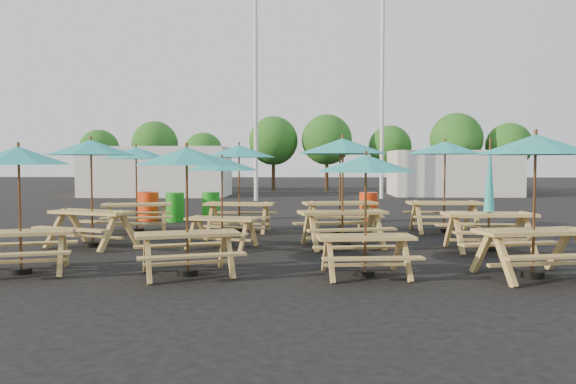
{
  "coord_description": "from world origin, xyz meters",
  "views": [
    {
      "loc": [
        0.49,
        -13.88,
        1.91
      ],
      "look_at": [
        0.0,
        1.5,
        1.1
      ],
      "focal_mm": 35.0,
      "sensor_mm": 36.0,
      "label": 1
    }
  ],
  "objects_px": {
    "picnic_unit_8": "(340,154)",
    "picnic_unit_1": "(91,155)",
    "waste_bin_0": "(145,206)",
    "picnic_unit_7": "(343,154)",
    "waste_bin_1": "(150,207)",
    "picnic_unit_6": "(366,172)",
    "picnic_unit_10": "(489,204)",
    "picnic_unit_3": "(187,165)",
    "picnic_unit_9": "(535,154)",
    "picnic_unit_4": "(222,170)",
    "picnic_unit_5": "(239,157)",
    "waste_bin_3": "(211,206)",
    "picnic_unit_2": "(136,159)",
    "waste_bin_4": "(368,207)",
    "picnic_unit_11": "(445,154)",
    "picnic_unit_0": "(19,164)",
    "waste_bin_2": "(175,207)"
  },
  "relations": [
    {
      "from": "picnic_unit_0",
      "to": "waste_bin_3",
      "type": "height_order",
      "value": "picnic_unit_0"
    },
    {
      "from": "waste_bin_1",
      "to": "picnic_unit_1",
      "type": "bearing_deg",
      "value": -87.21
    },
    {
      "from": "picnic_unit_5",
      "to": "picnic_unit_6",
      "type": "distance_m",
      "value": 6.58
    },
    {
      "from": "picnic_unit_1",
      "to": "waste_bin_3",
      "type": "xyz_separation_m",
      "value": [
        1.71,
        5.83,
        -1.61
      ]
    },
    {
      "from": "picnic_unit_3",
      "to": "waste_bin_4",
      "type": "height_order",
      "value": "picnic_unit_3"
    },
    {
      "from": "picnic_unit_1",
      "to": "picnic_unit_0",
      "type": "bearing_deg",
      "value": -70.89
    },
    {
      "from": "waste_bin_3",
      "to": "picnic_unit_7",
      "type": "bearing_deg",
      "value": -55.58
    },
    {
      "from": "picnic_unit_0",
      "to": "picnic_unit_8",
      "type": "height_order",
      "value": "picnic_unit_8"
    },
    {
      "from": "picnic_unit_8",
      "to": "picnic_unit_11",
      "type": "relative_size",
      "value": 1.0
    },
    {
      "from": "picnic_unit_1",
      "to": "waste_bin_3",
      "type": "distance_m",
      "value": 6.29
    },
    {
      "from": "picnic_unit_2",
      "to": "picnic_unit_7",
      "type": "distance_m",
      "value": 6.05
    },
    {
      "from": "picnic_unit_6",
      "to": "waste_bin_2",
      "type": "bearing_deg",
      "value": 115.09
    },
    {
      "from": "picnic_unit_8",
      "to": "waste_bin_0",
      "type": "bearing_deg",
      "value": 142.41
    },
    {
      "from": "picnic_unit_1",
      "to": "waste_bin_1",
      "type": "distance_m",
      "value": 5.87
    },
    {
      "from": "picnic_unit_8",
      "to": "waste_bin_0",
      "type": "relative_size",
      "value": 2.65
    },
    {
      "from": "waste_bin_3",
      "to": "picnic_unit_2",
      "type": "bearing_deg",
      "value": -115.43
    },
    {
      "from": "picnic_unit_9",
      "to": "picnic_unit_11",
      "type": "distance_m",
      "value": 6.09
    },
    {
      "from": "picnic_unit_10",
      "to": "picnic_unit_5",
      "type": "bearing_deg",
      "value": 150.21
    },
    {
      "from": "picnic_unit_10",
      "to": "picnic_unit_8",
      "type": "bearing_deg",
      "value": 133.11
    },
    {
      "from": "picnic_unit_1",
      "to": "waste_bin_2",
      "type": "relative_size",
      "value": 2.71
    },
    {
      "from": "picnic_unit_3",
      "to": "picnic_unit_9",
      "type": "distance_m",
      "value": 5.77
    },
    {
      "from": "picnic_unit_8",
      "to": "waste_bin_4",
      "type": "relative_size",
      "value": 2.65
    },
    {
      "from": "picnic_unit_6",
      "to": "picnic_unit_7",
      "type": "height_order",
      "value": "picnic_unit_7"
    },
    {
      "from": "picnic_unit_3",
      "to": "waste_bin_2",
      "type": "xyz_separation_m",
      "value": [
        -2.23,
        8.57,
        -1.4
      ]
    },
    {
      "from": "picnic_unit_3",
      "to": "picnic_unit_7",
      "type": "relative_size",
      "value": 0.92
    },
    {
      "from": "waste_bin_2",
      "to": "waste_bin_3",
      "type": "distance_m",
      "value": 1.17
    },
    {
      "from": "picnic_unit_0",
      "to": "picnic_unit_3",
      "type": "distance_m",
      "value": 2.89
    },
    {
      "from": "picnic_unit_4",
      "to": "picnic_unit_7",
      "type": "distance_m",
      "value": 2.72
    },
    {
      "from": "picnic_unit_7",
      "to": "picnic_unit_5",
      "type": "bearing_deg",
      "value": 120.75
    },
    {
      "from": "picnic_unit_3",
      "to": "picnic_unit_4",
      "type": "distance_m",
      "value": 3.07
    },
    {
      "from": "waste_bin_0",
      "to": "waste_bin_3",
      "type": "distance_m",
      "value": 2.17
    },
    {
      "from": "picnic_unit_3",
      "to": "picnic_unit_10",
      "type": "distance_m",
      "value": 6.66
    },
    {
      "from": "picnic_unit_5",
      "to": "picnic_unit_11",
      "type": "height_order",
      "value": "picnic_unit_11"
    },
    {
      "from": "picnic_unit_4",
      "to": "waste_bin_3",
      "type": "xyz_separation_m",
      "value": [
        -1.26,
        5.92,
        -1.27
      ]
    },
    {
      "from": "picnic_unit_6",
      "to": "waste_bin_0",
      "type": "relative_size",
      "value": 2.18
    },
    {
      "from": "waste_bin_3",
      "to": "waste_bin_1",
      "type": "bearing_deg",
      "value": -174.39
    },
    {
      "from": "picnic_unit_9",
      "to": "picnic_unit_6",
      "type": "bearing_deg",
      "value": 167.44
    },
    {
      "from": "picnic_unit_7",
      "to": "picnic_unit_9",
      "type": "xyz_separation_m",
      "value": [
        2.94,
        -3.23,
        -0.07
      ]
    },
    {
      "from": "picnic_unit_8",
      "to": "picnic_unit_1",
      "type": "bearing_deg",
      "value": -165.89
    },
    {
      "from": "picnic_unit_4",
      "to": "picnic_unit_7",
      "type": "relative_size",
      "value": 0.82
    },
    {
      "from": "picnic_unit_0",
      "to": "picnic_unit_4",
      "type": "height_order",
      "value": "picnic_unit_0"
    },
    {
      "from": "picnic_unit_8",
      "to": "picnic_unit_5",
      "type": "bearing_deg",
      "value": 167.8
    },
    {
      "from": "waste_bin_3",
      "to": "waste_bin_0",
      "type": "bearing_deg",
      "value": -179.6
    },
    {
      "from": "picnic_unit_3",
      "to": "picnic_unit_11",
      "type": "height_order",
      "value": "picnic_unit_11"
    },
    {
      "from": "waste_bin_1",
      "to": "picnic_unit_2",
      "type": "bearing_deg",
      "value": -80.78
    },
    {
      "from": "picnic_unit_2",
      "to": "waste_bin_2",
      "type": "bearing_deg",
      "value": 65.58
    },
    {
      "from": "waste_bin_0",
      "to": "picnic_unit_7",
      "type": "bearing_deg",
      "value": -43.2
    },
    {
      "from": "picnic_unit_7",
      "to": "waste_bin_3",
      "type": "distance_m",
      "value": 7.19
    },
    {
      "from": "picnic_unit_10",
      "to": "waste_bin_0",
      "type": "relative_size",
      "value": 2.6
    },
    {
      "from": "waste_bin_0",
      "to": "waste_bin_1",
      "type": "bearing_deg",
      "value": -43.44
    }
  ]
}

